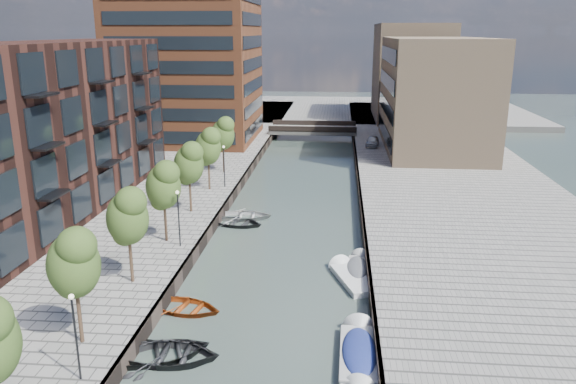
# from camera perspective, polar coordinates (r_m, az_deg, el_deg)

# --- Properties ---
(water) EXTENTS (300.00, 300.00, 0.00)m
(water) POSITION_cam_1_polar(r_m,az_deg,el_deg) (55.10, 0.95, -0.63)
(water) COLOR #38473F
(water) RESTS_ON ground
(quay_right) EXTENTS (20.00, 140.00, 1.00)m
(quay_right) POSITION_cam_1_polar(r_m,az_deg,el_deg) (56.13, 17.47, -0.54)
(quay_right) COLOR gray
(quay_right) RESTS_ON ground
(quay_wall_left) EXTENTS (0.25, 140.00, 1.00)m
(quay_wall_left) POSITION_cam_1_polar(r_m,az_deg,el_deg) (55.73, -5.31, 0.03)
(quay_wall_left) COLOR #332823
(quay_wall_left) RESTS_ON ground
(quay_wall_right) EXTENTS (0.25, 140.00, 1.00)m
(quay_wall_right) POSITION_cam_1_polar(r_m,az_deg,el_deg) (54.86, 7.32, -0.30)
(quay_wall_right) COLOR #332823
(quay_wall_right) RESTS_ON ground
(far_closure) EXTENTS (80.00, 40.00, 1.00)m
(far_closure) POSITION_cam_1_polar(r_m,az_deg,el_deg) (113.74, 3.26, 8.29)
(far_closure) COLOR gray
(far_closure) RESTS_ON ground
(apartment_block) EXTENTS (8.00, 38.00, 14.00)m
(apartment_block) POSITION_cam_1_polar(r_m,az_deg,el_deg) (49.50, -23.84, 5.60)
(apartment_block) COLOR black
(apartment_block) RESTS_ON quay_left
(tower) EXTENTS (18.00, 18.00, 30.00)m
(tower) POSITION_cam_1_polar(r_m,az_deg,el_deg) (80.40, -10.23, 15.94)
(tower) COLOR brown
(tower) RESTS_ON quay_left
(tan_block_near) EXTENTS (12.00, 25.00, 14.00)m
(tan_block_near) POSITION_cam_1_polar(r_m,az_deg,el_deg) (76.01, 14.58, 9.64)
(tan_block_near) COLOR #9B7D5F
(tan_block_near) RESTS_ON quay_right
(tan_block_far) EXTENTS (12.00, 20.00, 16.00)m
(tan_block_far) POSITION_cam_1_polar(r_m,az_deg,el_deg) (101.59, 12.33, 11.84)
(tan_block_far) COLOR #9B7D5F
(tan_block_far) RESTS_ON quay_right
(bridge) EXTENTS (13.00, 6.00, 1.30)m
(bridge) POSITION_cam_1_polar(r_m,az_deg,el_deg) (85.94, 2.58, 6.37)
(bridge) COLOR gray
(bridge) RESTS_ON ground
(tree_1) EXTENTS (2.50, 2.50, 5.95)m
(tree_1) POSITION_cam_1_polar(r_m,az_deg,el_deg) (28.69, -20.97, -6.56)
(tree_1) COLOR #382619
(tree_1) RESTS_ON quay_left
(tree_2) EXTENTS (2.50, 2.50, 5.95)m
(tree_2) POSITION_cam_1_polar(r_m,az_deg,el_deg) (34.68, -16.01, -2.23)
(tree_2) COLOR #382619
(tree_2) RESTS_ON quay_left
(tree_3) EXTENTS (2.50, 2.50, 5.95)m
(tree_3) POSITION_cam_1_polar(r_m,az_deg,el_deg) (41.00, -12.57, 0.81)
(tree_3) COLOR #382619
(tree_3) RESTS_ON quay_left
(tree_4) EXTENTS (2.50, 2.50, 5.95)m
(tree_4) POSITION_cam_1_polar(r_m,az_deg,el_deg) (47.51, -10.05, 3.02)
(tree_4) COLOR #382619
(tree_4) RESTS_ON quay_left
(tree_5) EXTENTS (2.50, 2.50, 5.95)m
(tree_5) POSITION_cam_1_polar(r_m,az_deg,el_deg) (54.14, -8.14, 4.70)
(tree_5) COLOR #382619
(tree_5) RESTS_ON quay_left
(tree_6) EXTENTS (2.50, 2.50, 5.95)m
(tree_6) POSITION_cam_1_polar(r_m,az_deg,el_deg) (60.85, -6.64, 6.00)
(tree_6) COLOR #382619
(tree_6) RESTS_ON quay_left
(lamp_0) EXTENTS (0.24, 0.24, 4.12)m
(lamp_0) POSITION_cam_1_polar(r_m,az_deg,el_deg) (26.47, -20.83, -12.79)
(lamp_0) COLOR black
(lamp_0) RESTS_ON quay_left
(lamp_1) EXTENTS (0.24, 0.24, 4.12)m
(lamp_1) POSITION_cam_1_polar(r_m,az_deg,el_deg) (40.21, -11.07, -2.07)
(lamp_1) COLOR black
(lamp_1) RESTS_ON quay_left
(lamp_2) EXTENTS (0.24, 0.24, 4.12)m
(lamp_2) POSITION_cam_1_polar(r_m,az_deg,el_deg) (55.18, -6.52, 3.06)
(lamp_2) COLOR black
(lamp_2) RESTS_ON quay_left
(sloop_0) EXTENTS (5.69, 5.02, 0.98)m
(sloop_0) POSITION_cam_1_polar(r_m,az_deg,el_deg) (30.09, -12.49, -16.08)
(sloop_0) COLOR black
(sloop_0) RESTS_ON ground
(sloop_1) EXTENTS (5.19, 3.73, 1.07)m
(sloop_1) POSITION_cam_1_polar(r_m,az_deg,el_deg) (29.83, -12.01, -16.36)
(sloop_1) COLOR #222325
(sloop_1) RESTS_ON ground
(sloop_2) EXTENTS (5.00, 4.04, 0.91)m
(sloop_2) POSITION_cam_1_polar(r_m,az_deg,el_deg) (34.20, -10.38, -11.78)
(sloop_2) COLOR #933810
(sloop_2) RESTS_ON ground
(sloop_3) EXTENTS (5.13, 3.85, 1.01)m
(sloop_3) POSITION_cam_1_polar(r_m,az_deg,el_deg) (49.29, -4.49, -2.72)
(sloop_3) COLOR beige
(sloop_3) RESTS_ON ground
(sloop_4) EXTENTS (5.21, 4.27, 0.94)m
(sloop_4) POSITION_cam_1_polar(r_m,az_deg,el_deg) (47.72, -5.25, -3.38)
(sloop_4) COLOR black
(sloop_4) RESTS_ON ground
(motorboat_2) EXTENTS (3.28, 5.24, 1.65)m
(motorboat_2) POSITION_cam_1_polar(r_m,az_deg,el_deg) (37.84, 6.30, -8.60)
(motorboat_2) COLOR white
(motorboat_2) RESTS_ON ground
(motorboat_3) EXTENTS (2.01, 5.52, 1.83)m
(motorboat_3) POSITION_cam_1_polar(r_m,az_deg,el_deg) (29.80, 7.24, -15.65)
(motorboat_3) COLOR beige
(motorboat_3) RESTS_ON ground
(motorboat_4) EXTENTS (2.10, 4.68, 1.51)m
(motorboat_4) POSITION_cam_1_polar(r_m,az_deg,el_deg) (39.10, 7.13, -7.65)
(motorboat_4) COLOR #ADADAB
(motorboat_4) RESTS_ON ground
(car) EXTENTS (2.10, 4.13, 1.35)m
(car) POSITION_cam_1_polar(r_m,az_deg,el_deg) (75.92, 8.57, 5.14)
(car) COLOR #B5B8BA
(car) RESTS_ON quay_right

